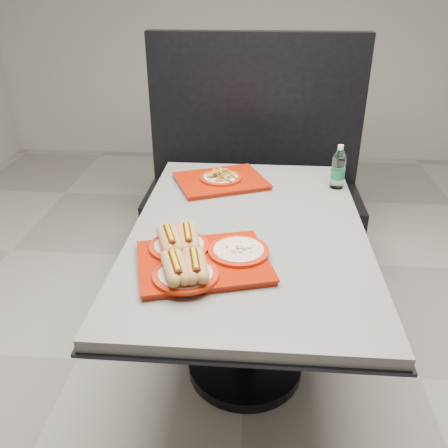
# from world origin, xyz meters

# --- Properties ---
(ground) EXTENTS (6.00, 6.00, 0.00)m
(ground) POSITION_xyz_m (0.00, 0.00, 0.00)
(ground) COLOR #9B958B
(ground) RESTS_ON ground
(diner_table) EXTENTS (0.92, 1.42, 0.75)m
(diner_table) POSITION_xyz_m (0.00, 0.00, 0.58)
(diner_table) COLOR black
(diner_table) RESTS_ON ground
(booth_bench) EXTENTS (1.30, 0.57, 1.35)m
(booth_bench) POSITION_xyz_m (0.00, 1.09, 0.40)
(booth_bench) COLOR black
(booth_bench) RESTS_ON ground
(tray_near) EXTENTS (0.51, 0.44, 0.10)m
(tray_near) POSITION_xyz_m (-0.16, -0.30, 0.78)
(tray_near) COLOR #8D1603
(tray_near) RESTS_ON diner_table
(tray_far) EXTENTS (0.49, 0.45, 0.08)m
(tray_far) POSITION_xyz_m (-0.15, 0.43, 0.77)
(tray_far) COLOR #8D1603
(tray_far) RESTS_ON diner_table
(water_bottle) EXTENTS (0.06, 0.06, 0.20)m
(water_bottle) POSITION_xyz_m (0.39, 0.42, 0.84)
(water_bottle) COLOR silver
(water_bottle) RESTS_ON diner_table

